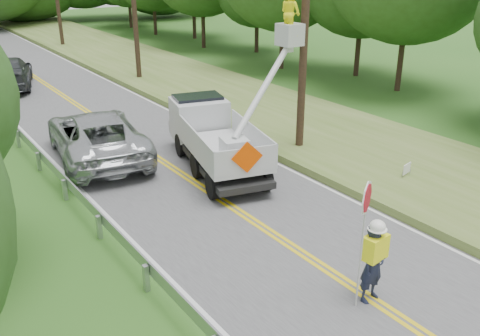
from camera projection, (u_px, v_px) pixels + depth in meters
ground at (395, 316)px, 11.54m from camera, size 140.00×140.00×0.00m
road at (132, 141)px, 22.12m from camera, size 7.20×96.00×0.03m
guardrail at (26, 142)px, 20.47m from camera, size 0.18×48.00×0.77m
utility_poles at (194, 1)px, 25.04m from camera, size 1.60×43.30×10.00m
tall_grass_verge at (265, 111)px, 25.83m from camera, size 7.00×96.00×0.30m
flagger at (374, 258)px, 11.64m from camera, size 1.16×0.53×3.10m
bucket_truck at (217, 124)px, 19.58m from camera, size 5.14×6.59×6.25m
suv_silver at (97, 135)px, 19.98m from camera, size 4.13×7.07×1.85m
suv_darkgrey at (8, 73)px, 30.55m from camera, size 4.05×6.52×1.76m
yard_sign at (407, 169)px, 17.91m from camera, size 0.51×0.15×0.74m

